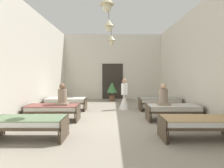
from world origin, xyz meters
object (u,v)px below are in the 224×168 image
at_px(bed_left_row_2, 65,101).
at_px(patient_seated_primary, 62,97).
at_px(patient_seated_secondary, 163,97).
at_px(bed_right_row_2, 159,101).
at_px(potted_plant, 111,89).
at_px(nurse_near_aisle, 123,98).
at_px(bed_left_row_1, 52,109).
at_px(bed_right_row_0, 196,122).
at_px(bed_left_row_0, 28,123).
at_px(bed_right_row_1, 172,109).

bearing_deg(bed_left_row_2, patient_seated_primary, -79.36).
height_order(patient_seated_primary, patient_seated_secondary, same).
distance_m(bed_right_row_2, potted_plant, 3.71).
bearing_deg(nurse_near_aisle, bed_left_row_1, -38.09).
bearing_deg(bed_right_row_2, bed_right_row_0, -90.00).
height_order(bed_left_row_0, patient_seated_secondary, patient_seated_secondary).
height_order(patient_seated_primary, potted_plant, patient_seated_primary).
distance_m(nurse_near_aisle, potted_plant, 2.74).
bearing_deg(patient_seated_primary, bed_left_row_1, -173.90).
height_order(bed_left_row_0, potted_plant, potted_plant).
height_order(bed_right_row_1, patient_seated_primary, patient_seated_primary).
xyz_separation_m(bed_right_row_0, nurse_near_aisle, (-1.65, 4.08, 0.09)).
bearing_deg(bed_right_row_0, patient_seated_secondary, 100.19).
relative_size(bed_right_row_1, patient_seated_primary, 2.38).
relative_size(bed_right_row_1, bed_left_row_2, 1.00).
bearing_deg(bed_left_row_1, nurse_near_aisle, 38.19).
distance_m(bed_left_row_0, bed_left_row_2, 3.80).
distance_m(patient_seated_secondary, potted_plant, 5.16).
bearing_deg(bed_right_row_2, patient_seated_primary, -155.38).
distance_m(bed_right_row_0, bed_left_row_1, 4.81).
bearing_deg(potted_plant, bed_left_row_1, -114.20).
xyz_separation_m(bed_right_row_1, potted_plant, (-2.24, 4.84, 0.34)).
height_order(nurse_near_aisle, potted_plant, nurse_near_aisle).
distance_m(bed_left_row_0, bed_right_row_0, 4.42).
xyz_separation_m(bed_right_row_0, patient_seated_secondary, (-0.35, 1.95, 0.43)).
height_order(bed_left_row_2, bed_right_row_2, same).
height_order(bed_left_row_0, patient_seated_primary, patient_seated_primary).
bearing_deg(patient_seated_primary, bed_right_row_2, 24.62).
relative_size(bed_left_row_0, bed_right_row_2, 1.00).
xyz_separation_m(bed_left_row_0, bed_right_row_0, (4.42, 0.00, 0.00)).
height_order(bed_right_row_1, potted_plant, potted_plant).
height_order(bed_left_row_2, patient_seated_primary, patient_seated_primary).
bearing_deg(nurse_near_aisle, potted_plant, -153.77).
distance_m(bed_right_row_0, bed_left_row_2, 5.83).
bearing_deg(bed_right_row_2, bed_left_row_0, -139.28).
distance_m(bed_left_row_0, bed_right_row_1, 4.81).
bearing_deg(bed_left_row_2, potted_plant, 53.51).
height_order(bed_left_row_0, nurse_near_aisle, nurse_near_aisle).
bearing_deg(patient_seated_primary, bed_right_row_1, -0.53).
distance_m(bed_left_row_2, patient_seated_secondary, 4.49).
distance_m(bed_right_row_2, nurse_near_aisle, 1.67).
bearing_deg(bed_right_row_2, bed_right_row_1, -90.00).
relative_size(bed_left_row_1, nurse_near_aisle, 1.28).
bearing_deg(nurse_near_aisle, bed_right_row_1, 50.82).
bearing_deg(bed_left_row_2, bed_right_row_1, -23.28).
height_order(bed_right_row_2, nurse_near_aisle, nurse_near_aisle).
bearing_deg(bed_right_row_1, bed_left_row_0, -156.72).
xyz_separation_m(bed_right_row_1, nurse_near_aisle, (-1.65, 2.18, 0.09)).
bearing_deg(bed_right_row_0, bed_right_row_2, 90.00).
relative_size(nurse_near_aisle, potted_plant, 1.24).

